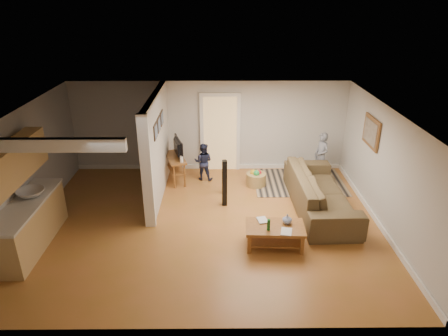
{
  "coord_description": "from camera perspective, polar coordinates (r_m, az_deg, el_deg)",
  "views": [
    {
      "loc": [
        0.32,
        -7.51,
        4.63
      ],
      "look_at": [
        0.39,
        0.49,
        1.1
      ],
      "focal_mm": 32.0,
      "sensor_mm": 36.0,
      "label": 1
    }
  ],
  "objects": [
    {
      "name": "coffee_table",
      "position": [
        7.99,
        7.4,
        -8.8
      ],
      "size": [
        1.17,
        0.72,
        0.68
      ],
      "rotation": [
        0.0,
        0.0,
        -0.05
      ],
      "color": "brown",
      "rests_on": "ground"
    },
    {
      "name": "toddler",
      "position": [
        10.81,
        -2.91,
        -1.6
      ],
      "size": [
        0.55,
        0.46,
        1.02
      ],
      "primitive_type": "imported",
      "rotation": [
        0.0,
        0.0,
        2.98
      ],
      "color": "#1E233F",
      "rests_on": "ground"
    },
    {
      "name": "tv_console",
      "position": [
        10.57,
        -6.89,
        1.3
      ],
      "size": [
        0.7,
        1.14,
        0.92
      ],
      "rotation": [
        0.0,
        0.0,
        0.3
      ],
      "color": "brown",
      "rests_on": "ground"
    },
    {
      "name": "speaker_left",
      "position": [
        9.26,
        0.07,
        -2.2
      ],
      "size": [
        0.12,
        0.12,
        1.14
      ],
      "primitive_type": "cube",
      "rotation": [
        0.0,
        0.0,
        0.07
      ],
      "color": "black",
      "rests_on": "ground"
    },
    {
      "name": "area_rug",
      "position": [
        10.81,
        10.63,
        -1.98
      ],
      "size": [
        2.36,
        1.73,
        0.01
      ],
      "primitive_type": "cube",
      "rotation": [
        0.0,
        0.0,
        0.0
      ],
      "color": "black",
      "rests_on": "ground"
    },
    {
      "name": "room_shell",
      "position": [
        8.66,
        -9.64,
        1.96
      ],
      "size": [
        7.54,
        6.02,
        2.52
      ],
      "color": "beige",
      "rests_on": "ground"
    },
    {
      "name": "speaker_right",
      "position": [
        9.84,
        0.04,
        -1.31
      ],
      "size": [
        0.1,
        0.1,
        0.91
      ],
      "primitive_type": "cube",
      "rotation": [
        0.0,
        0.0,
        0.15
      ],
      "color": "black",
      "rests_on": "ground"
    },
    {
      "name": "sofa",
      "position": [
        9.64,
        13.34,
        -5.61
      ],
      "size": [
        1.24,
        3.0,
        0.87
      ],
      "primitive_type": "imported",
      "rotation": [
        0.0,
        0.0,
        1.6
      ],
      "color": "#4F3E27",
      "rests_on": "ground"
    },
    {
      "name": "ground",
      "position": [
        8.83,
        -2.5,
        -7.85
      ],
      "size": [
        7.5,
        7.5,
        0.0
      ],
      "primitive_type": "plane",
      "color": "olive",
      "rests_on": "ground"
    },
    {
      "name": "child",
      "position": [
        11.21,
        13.41,
        -1.3
      ],
      "size": [
        0.47,
        0.55,
        1.27
      ],
      "primitive_type": "imported",
      "rotation": [
        0.0,
        0.0,
        -1.14
      ],
      "color": "gray",
      "rests_on": "ground"
    },
    {
      "name": "toy_basket",
      "position": [
        10.42,
        4.6,
        -1.52
      ],
      "size": [
        0.51,
        0.51,
        0.45
      ],
      "color": "olive",
      "rests_on": "ground"
    }
  ]
}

